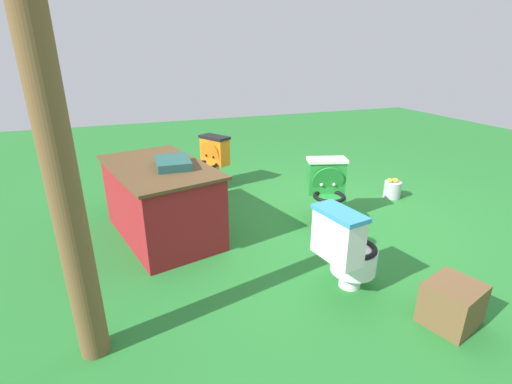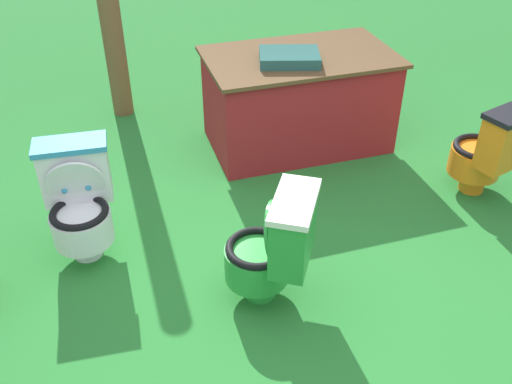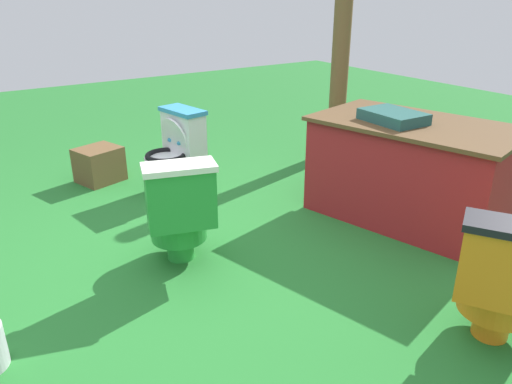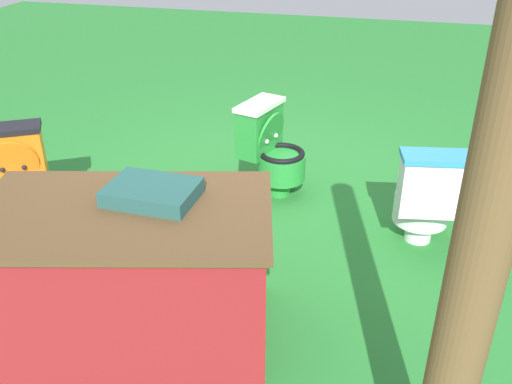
{
  "view_description": "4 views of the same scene",
  "coord_description": "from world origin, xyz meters",
  "px_view_note": "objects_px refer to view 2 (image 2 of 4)",
  "views": [
    {
      "loc": [
        -3.4,
        2.09,
        1.85
      ],
      "look_at": [
        0.34,
        0.71,
        0.31
      ],
      "focal_mm": 25.83,
      "sensor_mm": 36.0,
      "label": 1
    },
    {
      "loc": [
        -0.31,
        -2.38,
        2.45
      ],
      "look_at": [
        -0.15,
        0.55,
        0.37
      ],
      "focal_mm": 40.41,
      "sensor_mm": 36.0,
      "label": 2
    },
    {
      "loc": [
        2.54,
        -1.14,
        1.69
      ],
      "look_at": [
        -0.1,
        0.61,
        0.36
      ],
      "focal_mm": 34.52,
      "sensor_mm": 36.0,
      "label": 3
    },
    {
      "loc": [
        -0.97,
        3.94,
        2.16
      ],
      "look_at": [
        -0.13,
        0.68,
        0.34
      ],
      "focal_mm": 39.73,
      "sensor_mm": 36.0,
      "label": 4
    }
  ],
  "objects_px": {
    "toilet_white": "(79,200)",
    "vendor_table": "(298,100)",
    "toilet_green": "(273,248)",
    "toilet_orange": "(490,150)"
  },
  "relations": [
    {
      "from": "toilet_green",
      "to": "toilet_orange",
      "type": "bearing_deg",
      "value": -42.23
    },
    {
      "from": "toilet_green",
      "to": "vendor_table",
      "type": "height_order",
      "value": "vendor_table"
    },
    {
      "from": "toilet_green",
      "to": "vendor_table",
      "type": "relative_size",
      "value": 0.45
    },
    {
      "from": "toilet_white",
      "to": "toilet_green",
      "type": "bearing_deg",
      "value": 146.44
    },
    {
      "from": "toilet_white",
      "to": "vendor_table",
      "type": "xyz_separation_m",
      "value": [
        1.5,
        1.27,
        0.02
      ]
    },
    {
      "from": "toilet_green",
      "to": "toilet_white",
      "type": "height_order",
      "value": "same"
    },
    {
      "from": "toilet_green",
      "to": "toilet_white",
      "type": "distance_m",
      "value": 1.26
    },
    {
      "from": "toilet_green",
      "to": "toilet_orange",
      "type": "distance_m",
      "value": 1.86
    },
    {
      "from": "toilet_white",
      "to": "vendor_table",
      "type": "relative_size",
      "value": 0.45
    },
    {
      "from": "toilet_green",
      "to": "toilet_orange",
      "type": "relative_size",
      "value": 1.0
    }
  ]
}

